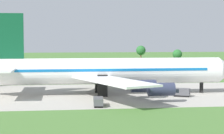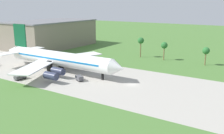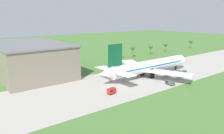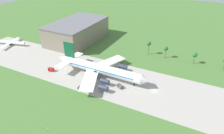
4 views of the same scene
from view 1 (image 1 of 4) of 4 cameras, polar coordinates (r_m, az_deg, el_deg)
The scene contains 3 objects.
jet_airliner at distance 102.87m, azimuth -0.71°, elevation -0.60°, with size 69.81×53.36×20.45m.
fuel_truck at distance 101.07m, azimuth 9.64°, elevation -3.49°, with size 4.58×3.64×2.05m.
catering_van at distance 85.77m, azimuth -1.93°, elevation -4.86°, with size 2.35×5.00×1.83m.
Camera 1 is at (-49.44, -102.68, 14.40)m, focal length 65.00 mm.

